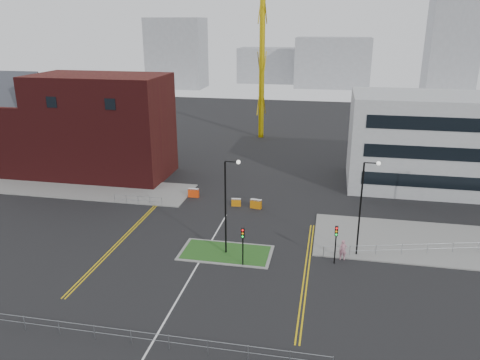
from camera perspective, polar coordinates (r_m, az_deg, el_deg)
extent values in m
plane|color=black|center=(38.33, -7.48, -14.00)|extent=(200.00, 200.00, 0.00)
cube|color=slate|center=(64.25, -18.29, -0.94)|extent=(28.00, 8.00, 0.12)
cube|color=slate|center=(50.14, 23.03, -7.10)|extent=(24.00, 10.00, 0.12)
cube|color=slate|center=(44.47, -1.72, -8.86)|extent=(8.60, 4.60, 0.08)
cube|color=#1C4517|center=(44.47, -1.72, -8.83)|extent=(8.00, 4.00, 0.12)
cube|color=#451112|center=(67.50, -16.44, 6.30)|extent=(18.00, 10.00, 14.00)
cube|color=black|center=(64.54, -22.00, 8.80)|extent=(1.40, 0.10, 1.40)
cube|color=black|center=(60.58, -15.55, 8.90)|extent=(1.40, 0.10, 1.40)
cube|color=#451112|center=(74.18, -24.59, 4.84)|extent=(6.00, 10.00, 10.00)
cube|color=#2D3038|center=(73.29, -25.12, 8.63)|extent=(6.40, 8.49, 8.49)
cube|color=#9FA2A4|center=(65.82, 24.20, 4.21)|extent=(25.00, 12.00, 12.00)
cube|color=black|center=(61.08, 24.91, -0.35)|extent=(22.00, 0.10, 1.60)
cube|color=black|center=(60.14, 25.36, 2.81)|extent=(22.00, 0.10, 1.60)
cube|color=black|center=(59.39, 25.83, 6.05)|extent=(22.00, 0.10, 1.60)
cylinder|color=#C3A20B|center=(86.47, 2.72, 16.08)|extent=(1.00, 1.00, 33.41)
cylinder|color=black|center=(42.60, -1.78, -3.53)|extent=(0.16, 0.16, 9.00)
cylinder|color=black|center=(40.98, -1.02, 2.24)|extent=(1.20, 0.10, 0.10)
sphere|color=silver|center=(40.86, -0.20, 2.20)|extent=(0.36, 0.36, 0.36)
cylinder|color=black|center=(43.59, 14.43, -3.61)|extent=(0.16, 0.16, 9.00)
cylinder|color=black|center=(42.18, 15.73, 2.01)|extent=(1.20, 0.10, 0.10)
sphere|color=silver|center=(42.24, 16.54, 1.96)|extent=(0.36, 0.36, 0.36)
cylinder|color=black|center=(41.70, 0.35, -8.58)|extent=(0.12, 0.12, 3.00)
cube|color=black|center=(40.94, 0.35, -6.46)|extent=(0.28, 0.22, 0.90)
sphere|color=red|center=(40.70, 0.32, -6.15)|extent=(0.18, 0.18, 0.18)
sphere|color=orange|center=(40.83, 0.32, -6.54)|extent=(0.18, 0.18, 0.18)
sphere|color=#0CCC33|center=(40.96, 0.32, -6.92)|extent=(0.18, 0.18, 0.18)
cylinder|color=black|center=(42.90, 11.53, -8.16)|extent=(0.12, 0.12, 3.00)
cube|color=black|center=(42.17, 11.68, -6.10)|extent=(0.28, 0.22, 0.90)
sphere|color=red|center=(41.93, 11.70, -5.80)|extent=(0.18, 0.18, 0.18)
sphere|color=orange|center=(42.05, 11.68, -6.17)|extent=(0.18, 0.18, 0.18)
sphere|color=#0CCC33|center=(42.17, 11.65, -6.54)|extent=(0.18, 0.18, 0.18)
cylinder|color=gray|center=(33.14, -11.00, -17.86)|extent=(24.00, 0.04, 0.04)
cylinder|color=gray|center=(33.44, -10.94, -18.55)|extent=(24.00, 0.04, 0.04)
cylinder|color=gray|center=(56.64, -12.36, -1.96)|extent=(6.00, 0.04, 0.04)
cylinder|color=gray|center=(56.82, -12.32, -2.43)|extent=(6.00, 0.04, 0.04)
cylinder|color=gray|center=(58.04, -15.05, -2.19)|extent=(0.05, 0.05, 1.10)
cylinder|color=gray|center=(55.72, -9.49, -2.67)|extent=(0.05, 0.05, 1.10)
cylinder|color=gray|center=(47.20, 21.96, -7.24)|extent=(19.01, 5.04, 0.04)
cylinder|color=gray|center=(47.41, 21.88, -7.79)|extent=(19.01, 5.04, 0.04)
cylinder|color=gray|center=(44.21, 10.15, -8.60)|extent=(0.05, 0.05, 1.10)
cube|color=silver|center=(39.93, -6.56, -12.50)|extent=(0.15, 30.00, 0.01)
cube|color=gold|center=(49.56, -13.77, -6.45)|extent=(0.12, 24.00, 0.01)
cube|color=gold|center=(49.44, -13.45, -6.48)|extent=(0.12, 24.00, 0.01)
cube|color=gold|center=(41.85, 7.90, -10.99)|extent=(0.12, 20.00, 0.01)
cube|color=gold|center=(41.84, 8.32, -11.02)|extent=(0.12, 20.00, 0.01)
cube|color=gray|center=(159.10, -7.72, 15.06)|extent=(18.00, 12.00, 22.00)
cube|color=gray|center=(160.90, 11.21, 13.85)|extent=(24.00, 12.00, 16.00)
cube|color=gray|center=(159.21, 24.44, 14.71)|extent=(14.00, 12.00, 28.00)
cube|color=gray|center=(172.07, 5.03, 13.75)|extent=(30.00, 12.00, 12.00)
imported|color=#BC7A8B|center=(43.98, 12.45, -8.33)|extent=(0.71, 0.48, 1.90)
cube|color=#E93F0C|center=(58.18, -5.69, -1.57)|extent=(1.32, 0.46, 1.10)
cube|color=silver|center=(58.01, -5.71, -1.11)|extent=(1.32, 0.46, 0.13)
cube|color=#CB700B|center=(54.47, 1.95, -2.93)|extent=(1.35, 0.62, 1.09)
cube|color=silver|center=(54.30, 1.96, -2.45)|extent=(1.35, 0.62, 0.13)
cube|color=orange|center=(55.15, -0.47, -2.74)|extent=(1.13, 0.48, 0.91)
cube|color=silver|center=(55.00, -0.47, -2.34)|extent=(1.13, 0.48, 0.11)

